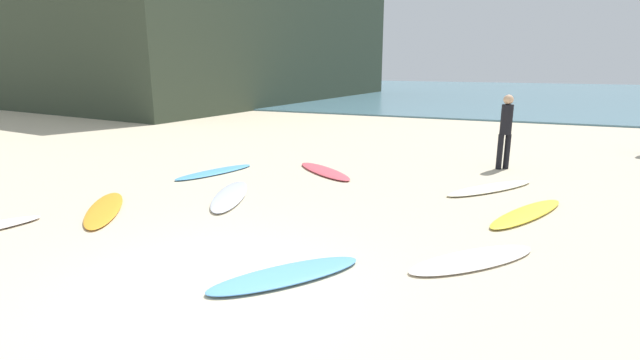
{
  "coord_description": "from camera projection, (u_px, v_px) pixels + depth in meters",
  "views": [
    {
      "loc": [
        3.26,
        -4.28,
        2.66
      ],
      "look_at": [
        -0.3,
        4.3,
        0.3
      ],
      "focal_mm": 26.4,
      "sensor_mm": 36.0,
      "label": 1
    }
  ],
  "objects": [
    {
      "name": "ocean_water",
      "position": [
        476.0,
        92.0,
        39.91
      ],
      "size": [
        120.0,
        40.0,
        0.08
      ],
      "primitive_type": "cube",
      "color": "slate",
      "rests_on": "ground_plane"
    },
    {
      "name": "beachgoer_mid",
      "position": [
        506.0,
        128.0,
        11.65
      ],
      "size": [
        0.39,
        0.39,
        1.86
      ],
      "rotation": [
        0.0,
        0.0,
        3.73
      ],
      "color": "black",
      "rests_on": "ground_plane"
    },
    {
      "name": "surfboard_6",
      "position": [
        527.0,
        213.0,
        8.32
      ],
      "size": [
        1.49,
        2.4,
        0.08
      ],
      "primitive_type": "ellipsoid",
      "rotation": [
        0.0,
        0.0,
        -0.45
      ],
      "color": "yellow",
      "rests_on": "ground_plane"
    },
    {
      "name": "surfboard_5",
      "position": [
        324.0,
        171.0,
        11.5
      ],
      "size": [
        2.07,
        1.82,
        0.08
      ],
      "primitive_type": "ellipsoid",
      "rotation": [
        0.0,
        0.0,
        4.03
      ],
      "color": "#E24E5C",
      "rests_on": "ground_plane"
    },
    {
      "name": "ground_plane",
      "position": [
        207.0,
        287.0,
        5.7
      ],
      "size": [
        120.0,
        120.0,
        0.0
      ],
      "primitive_type": "plane",
      "color": "beige"
    },
    {
      "name": "surfboard_1",
      "position": [
        230.0,
        196.0,
        9.38
      ],
      "size": [
        1.38,
        2.3,
        0.09
      ],
      "primitive_type": "ellipsoid",
      "rotation": [
        0.0,
        0.0,
        0.38
      ],
      "color": "silver",
      "rests_on": "ground_plane"
    },
    {
      "name": "surfboard_7",
      "position": [
        490.0,
        188.0,
        9.98
      ],
      "size": [
        1.91,
        2.27,
        0.08
      ],
      "primitive_type": "ellipsoid",
      "rotation": [
        0.0,
        0.0,
        2.48
      ],
      "color": "#ECE5C1",
      "rests_on": "ground_plane"
    },
    {
      "name": "surfboard_8",
      "position": [
        215.0,
        172.0,
        11.44
      ],
      "size": [
        1.19,
        2.25,
        0.07
      ],
      "primitive_type": "ellipsoid",
      "rotation": [
        0.0,
        0.0,
        2.81
      ],
      "color": "#52A1DD",
      "rests_on": "ground_plane"
    },
    {
      "name": "surfboard_3",
      "position": [
        473.0,
        260.0,
        6.4
      ],
      "size": [
        1.84,
        1.94,
        0.06
      ],
      "primitive_type": "ellipsoid",
      "rotation": [
        0.0,
        0.0,
        -0.74
      ],
      "color": "white",
      "rests_on": "ground_plane"
    },
    {
      "name": "coastal_headland",
      "position": [
        186.0,
        38.0,
        34.32
      ],
      "size": [
        23.64,
        27.11,
        8.54
      ],
      "primitive_type": "cube",
      "rotation": [
        0.0,
        0.0,
        -0.13
      ],
      "color": "#333D2D",
      "rests_on": "ground_plane"
    },
    {
      "name": "surfboard_0",
      "position": [
        286.0,
        275.0,
        5.92
      ],
      "size": [
        1.74,
        1.99,
        0.08
      ],
      "primitive_type": "ellipsoid",
      "rotation": [
        0.0,
        0.0,
        2.47
      ],
      "color": "#5498DA",
      "rests_on": "ground_plane"
    },
    {
      "name": "surfboard_4",
      "position": [
        104.0,
        209.0,
        8.56
      ],
      "size": [
        1.82,
        2.14,
        0.07
      ],
      "primitive_type": "ellipsoid",
      "rotation": [
        0.0,
        0.0,
        0.65
      ],
      "color": "orange",
      "rests_on": "ground_plane"
    }
  ]
}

